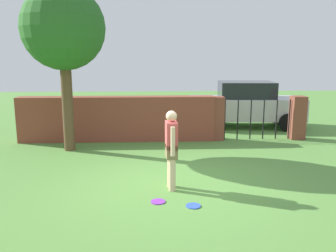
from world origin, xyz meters
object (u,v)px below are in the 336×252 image
object	(u,v)px
tree	(63,30)
frisbee_blue	(193,206)
car	(246,104)
frisbee_purple	(158,202)
person	(171,146)

from	to	relation	value
tree	frisbee_blue	bearing A→B (deg)	-52.69
car	frisbee_blue	xyz separation A→B (m)	(-2.85, -7.30, -0.85)
tree	frisbee_blue	world-z (taller)	tree
frisbee_purple	frisbee_blue	xyz separation A→B (m)	(0.64, -0.22, 0.00)
frisbee_purple	tree	bearing A→B (deg)	122.68
frisbee_blue	person	bearing A→B (deg)	111.21
frisbee_purple	frisbee_blue	distance (m)	0.67
frisbee_purple	person	bearing A→B (deg)	67.19
frisbee_blue	frisbee_purple	bearing A→B (deg)	160.80
tree	person	xyz separation A→B (m)	(2.77, -3.19, -2.48)
tree	car	size ratio (longest dim) A/B	1.06
tree	frisbee_blue	distance (m)	6.15
tree	person	distance (m)	4.90
car	frisbee_purple	xyz separation A→B (m)	(-3.48, -7.08, -0.85)
tree	car	distance (m)	7.22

